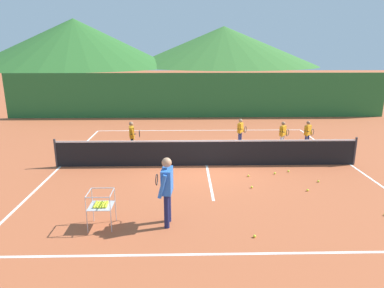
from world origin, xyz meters
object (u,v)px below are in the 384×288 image
Objects in this scene: ball_cart at (101,205)px; tennis_ball_1 at (248,176)px; student_1 at (241,129)px; tennis_ball_3 at (288,171)px; tennis_ball_4 at (255,236)px; tennis_ball_0 at (275,173)px; instructor at (167,185)px; tennis_ball_6 at (308,190)px; tennis_net at (207,153)px; tennis_ball_5 at (252,187)px; student_3 at (308,132)px; tennis_ball_2 at (318,181)px; student_0 at (132,134)px; student_2 at (283,133)px.

ball_cart reaches higher than tennis_ball_1.
student_1 is 3.81m from tennis_ball_3.
tennis_ball_0 is at bearing 69.68° from tennis_ball_4.
tennis_ball_6 is at bearing 24.99° from instructor.
ball_cart is (-2.82, -4.48, 0.08)m from tennis_net.
student_1 is (2.93, 7.20, -0.31)m from instructor.
instructor reaches higher than tennis_net.
tennis_ball_5 is at bearing -130.43° from tennis_ball_0.
student_1 is 5.04m from tennis_ball_5.
ball_cart is at bearing -137.48° from student_3.
tennis_ball_5 is at bearing -168.98° from tennis_ball_2.
tennis_ball_5 is (-2.26, -0.44, 0.00)m from tennis_ball_2.
student_3 is 4.17m from tennis_ball_2.
tennis_ball_3 is 2.11m from tennis_ball_5.
tennis_ball_1 is 1.00× the size of tennis_ball_2.
ball_cart reaches higher than tennis_ball_5.
ball_cart is at bearing -141.66° from tennis_ball_1.
instructor is 25.30× the size of tennis_ball_3.
student_1 is at bearing 85.09° from tennis_ball_1.
student_1 reaches higher than ball_cart.
student_0 is 6.19m from ball_cart.
student_3 reaches higher than tennis_ball_2.
tennis_ball_4 is 2.94m from tennis_ball_5.
student_0 is (-2.97, 1.70, 0.30)m from tennis_net.
tennis_ball_0 is 1.62m from tennis_ball_6.
tennis_ball_1 is at bearing -94.91° from student_1.
tennis_ball_1 is at bearing -166.71° from tennis_ball_0.
student_0 is 5.79m from tennis_ball_5.
student_0 is 19.43× the size of tennis_ball_6.
tennis_ball_2 is 1.19m from tennis_ball_3.
instructor is 1.44× the size of student_3.
tennis_ball_4 is at bearing -110.32° from tennis_ball_0.
tennis_ball_1 is at bearing -33.79° from student_0.
tennis_ball_4 is at bearing -9.36° from ball_cart.
student_2 is 1.32× the size of ball_cart.
student_0 reaches higher than tennis_ball_2.
tennis_ball_0 is 1.00× the size of tennis_ball_3.
student_1 is at bearing 85.14° from tennis_ball_5.
tennis_ball_2 is at bearing -14.13° from tennis_ball_1.
tennis_ball_1 is 1.00× the size of tennis_ball_4.
tennis_ball_4 is (-2.75, -3.34, 0.00)m from tennis_ball_2.
student_1 is 17.56× the size of tennis_ball_1.
tennis_ball_2 and tennis_ball_4 have the same top height.
tennis_net is 3.44m from student_0.
student_0 is at bearing 118.94° from tennis_ball_4.
tennis_ball_3 is 4.78m from tennis_ball_4.
student_3 is 4.73m from tennis_ball_1.
tennis_ball_2 is at bearing 23.41° from ball_cart.
instructor is at bearing 3.03° from ball_cart.
tennis_ball_1 is at bearing -121.57° from student_2.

